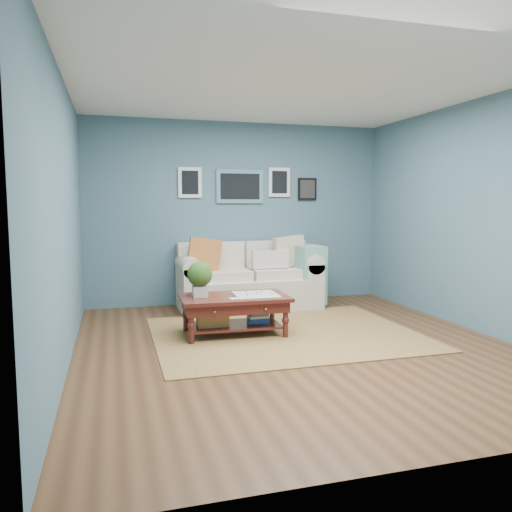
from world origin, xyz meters
name	(u,v)px	position (x,y,z in m)	size (l,w,h in m)	color
room_shell	(295,217)	(0.00, 0.06, 1.36)	(5.00, 5.02, 2.70)	brown
area_rug	(285,333)	(0.04, 0.48, 0.01)	(2.96, 2.37, 0.01)	brown
loveseat	(254,278)	(0.11, 2.03, 0.43)	(2.03, 0.92, 1.05)	beige
coffee_table	(229,303)	(-0.59, 0.61, 0.38)	(1.23, 0.74, 0.85)	#37150E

